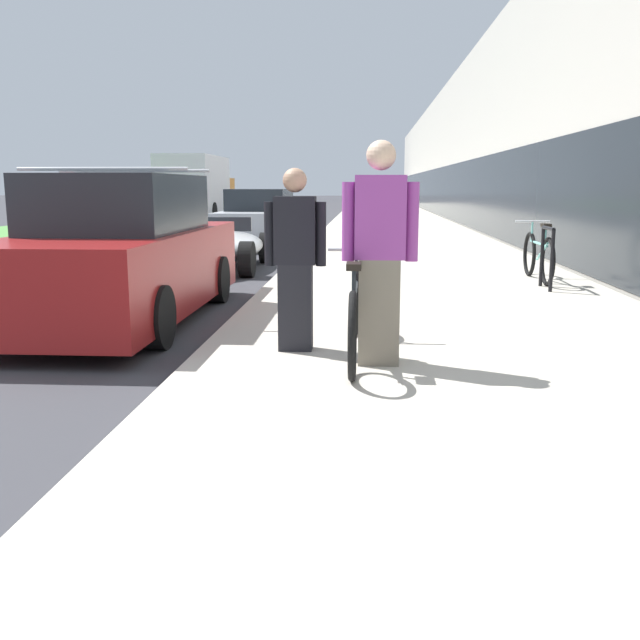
% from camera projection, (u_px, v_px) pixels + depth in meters
% --- Properties ---
extents(sidewalk_slab, '(4.77, 70.00, 0.11)m').
position_uv_depth(sidewalk_slab, '(394.00, 227.00, 25.41)').
color(sidewalk_slab, '#BCB5A5').
rests_on(sidewalk_slab, ground).
extents(storefront_facade, '(10.01, 70.00, 5.92)m').
position_uv_depth(storefront_facade, '(553.00, 153.00, 32.24)').
color(storefront_facade, '#BCB7AD').
rests_on(storefront_facade, ground).
extents(lawn_strip, '(4.26, 70.00, 0.03)m').
position_uv_depth(lawn_strip, '(98.00, 222.00, 30.15)').
color(lawn_strip, '#518E42').
rests_on(lawn_strip, ground).
extents(tandem_bicycle, '(0.52, 2.30, 0.83)m').
position_uv_depth(tandem_bicycle, '(355.00, 312.00, 5.87)').
color(tandem_bicycle, black).
rests_on(tandem_bicycle, sidewalk_slab).
extents(person_rider, '(0.58, 0.23, 1.72)m').
position_uv_depth(person_rider, '(380.00, 254.00, 5.48)').
color(person_rider, '#756B5B').
rests_on(person_rider, sidewalk_slab).
extents(person_bystander, '(0.52, 0.20, 1.53)m').
position_uv_depth(person_bystander, '(295.00, 260.00, 5.98)').
color(person_bystander, black).
rests_on(person_bystander, sidewalk_slab).
extents(bike_rack_hoop, '(0.05, 0.60, 0.84)m').
position_uv_depth(bike_rack_hoop, '(547.00, 251.00, 9.63)').
color(bike_rack_hoop, black).
rests_on(bike_rack_hoop, sidewalk_slab).
extents(cruiser_bike_nearest, '(0.52, 1.83, 0.87)m').
position_uv_depth(cruiser_bike_nearest, '(538.00, 256.00, 10.48)').
color(cruiser_bike_nearest, black).
rests_on(cruiser_bike_nearest, sidewalk_slab).
extents(parked_sedan_curbside, '(1.76, 4.53, 1.68)m').
position_uv_depth(parked_sedan_curbside, '(123.00, 256.00, 7.87)').
color(parked_sedan_curbside, maroon).
rests_on(parked_sedan_curbside, ground).
extents(vintage_roadster_curbside, '(1.68, 3.88, 0.92)m').
position_uv_depth(vintage_roadster_curbside, '(217.00, 248.00, 12.91)').
color(vintage_roadster_curbside, white).
rests_on(vintage_roadster_curbside, ground).
extents(parked_sedan_far, '(1.74, 4.78, 1.42)m').
position_uv_depth(parked_sedan_far, '(261.00, 219.00, 18.15)').
color(parked_sedan_far, silver).
rests_on(parked_sedan_far, ground).
extents(moving_truck, '(2.21, 6.60, 2.74)m').
position_uv_depth(moving_truck, '(197.00, 189.00, 30.69)').
color(moving_truck, orange).
rests_on(moving_truck, ground).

